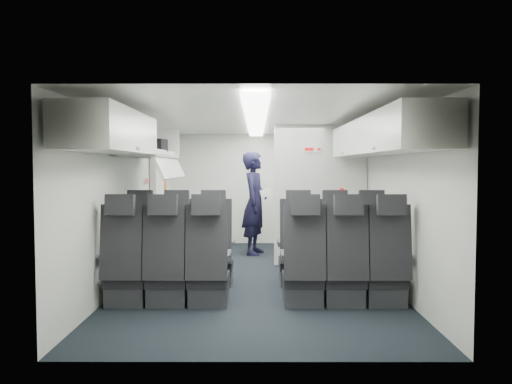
{
  "coord_description": "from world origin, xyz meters",
  "views": [
    {
      "loc": [
        0.01,
        -6.81,
        1.53
      ],
      "look_at": [
        0.0,
        0.4,
        1.15
      ],
      "focal_mm": 35.0,
      "sensor_mm": 36.0,
      "label": 1
    }
  ],
  "objects_px": {
    "seat_row_front": "(256,254)",
    "galley_unit": "(306,196)",
    "boarding_door": "(159,200)",
    "flight_attendant": "(255,203)",
    "carry_on_bag": "(152,147)",
    "seat_row_mid": "(256,269)"
  },
  "relations": [
    {
      "from": "boarding_door",
      "to": "flight_attendant",
      "type": "xyz_separation_m",
      "value": [
        1.62,
        0.23,
        -0.07
      ]
    },
    {
      "from": "seat_row_mid",
      "to": "boarding_door",
      "type": "bearing_deg",
      "value": 118.77
    },
    {
      "from": "seat_row_mid",
      "to": "galley_unit",
      "type": "relative_size",
      "value": 1.75
    },
    {
      "from": "galley_unit",
      "to": "flight_attendant",
      "type": "distance_m",
      "value": 1.35
    },
    {
      "from": "seat_row_front",
      "to": "carry_on_bag",
      "type": "height_order",
      "value": "carry_on_bag"
    },
    {
      "from": "boarding_door",
      "to": "carry_on_bag",
      "type": "bearing_deg",
      "value": -81.72
    },
    {
      "from": "galley_unit",
      "to": "carry_on_bag",
      "type": "distance_m",
      "value": 3.75
    },
    {
      "from": "boarding_door",
      "to": "flight_attendant",
      "type": "distance_m",
      "value": 1.63
    },
    {
      "from": "seat_row_mid",
      "to": "carry_on_bag",
      "type": "bearing_deg",
      "value": 135.97
    },
    {
      "from": "seat_row_front",
      "to": "seat_row_mid",
      "type": "xyz_separation_m",
      "value": [
        0.0,
        -0.9,
        0.0
      ]
    },
    {
      "from": "seat_row_front",
      "to": "carry_on_bag",
      "type": "xyz_separation_m",
      "value": [
        -1.4,
        0.45,
        1.38
      ]
    },
    {
      "from": "seat_row_front",
      "to": "flight_attendant",
      "type": "distance_m",
      "value": 2.37
    },
    {
      "from": "seat_row_mid",
      "to": "flight_attendant",
      "type": "distance_m",
      "value": 3.25
    },
    {
      "from": "seat_row_front",
      "to": "galley_unit",
      "type": "height_order",
      "value": "galley_unit"
    },
    {
      "from": "flight_attendant",
      "to": "carry_on_bag",
      "type": "bearing_deg",
      "value": 156.26
    },
    {
      "from": "carry_on_bag",
      "to": "galley_unit",
      "type": "bearing_deg",
      "value": 60.01
    },
    {
      "from": "seat_row_front",
      "to": "carry_on_bag",
      "type": "distance_m",
      "value": 2.02
    },
    {
      "from": "boarding_door",
      "to": "seat_row_front",
      "type": "bearing_deg",
      "value": -51.84
    },
    {
      "from": "galley_unit",
      "to": "flight_attendant",
      "type": "relative_size",
      "value": 1.07
    },
    {
      "from": "flight_attendant",
      "to": "carry_on_bag",
      "type": "xyz_separation_m",
      "value": [
        -1.38,
        -1.86,
        0.9
      ]
    },
    {
      "from": "seat_row_front",
      "to": "seat_row_mid",
      "type": "bearing_deg",
      "value": -90.0
    },
    {
      "from": "seat_row_front",
      "to": "galley_unit",
      "type": "relative_size",
      "value": 1.75
    }
  ]
}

